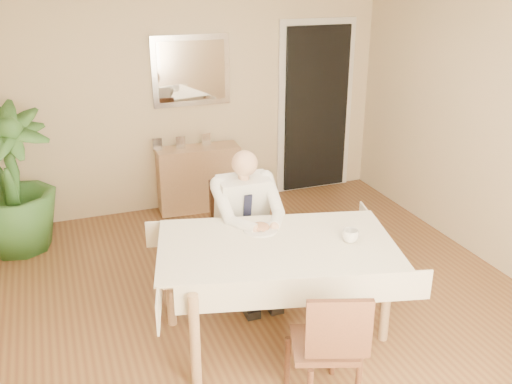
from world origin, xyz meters
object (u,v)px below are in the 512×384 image
object	(u,v)px
chair_far	(238,224)
dining_table	(277,254)
chair_near	(329,343)
potted_palm	(11,181)
sideboard	(199,178)
coffee_mug	(350,236)
seated_man	(249,219)

from	to	relation	value
chair_far	dining_table	bearing A→B (deg)	-93.74
dining_table	chair_far	xyz separation A→B (m)	(-0.00, 0.88, -0.15)
chair_near	potted_palm	distance (m)	3.52
dining_table	chair_far	bearing A→B (deg)	103.92
chair_far	sideboard	distance (m)	1.62
coffee_mug	sideboard	bearing A→B (deg)	99.15
chair_far	potted_palm	bearing A→B (deg)	141.54
seated_man	coffee_mug	size ratio (longest dim) A/B	10.41
chair_far	seated_man	size ratio (longest dim) A/B	0.74
dining_table	chair_far	world-z (taller)	chair_far
chair_far	sideboard	bearing A→B (deg)	83.36
seated_man	chair_far	bearing A→B (deg)	90.00
coffee_mug	potted_palm	xyz separation A→B (m)	(-2.35, 2.31, -0.09)
chair_far	sideboard	xyz separation A→B (m)	(0.08, 1.61, -0.15)
chair_near	potted_palm	size ratio (longest dim) A/B	0.58
dining_table	chair_near	world-z (taller)	chair_near
sideboard	potted_palm	xyz separation A→B (m)	(-1.92, -0.34, 0.35)
coffee_mug	sideboard	xyz separation A→B (m)	(-0.43, 2.65, -0.43)
chair_far	seated_man	bearing A→B (deg)	-93.74
sideboard	dining_table	bearing A→B (deg)	-89.09
chair_near	chair_far	bearing A→B (deg)	109.45
chair_far	chair_near	size ratio (longest dim) A/B	1.10
dining_table	seated_man	bearing A→B (deg)	103.92
coffee_mug	chair_far	bearing A→B (deg)	116.07
chair_near	coffee_mug	xyz separation A→B (m)	(0.50, 0.67, 0.33)
chair_near	potted_palm	world-z (taller)	potted_palm
dining_table	sideboard	world-z (taller)	dining_table
dining_table	sideboard	size ratio (longest dim) A/B	2.14
seated_man	potted_palm	size ratio (longest dim) A/B	0.87
dining_table	potted_palm	bearing A→B (deg)	144.37
dining_table	coffee_mug	xyz separation A→B (m)	(0.51, -0.16, 0.13)
chair_far	sideboard	size ratio (longest dim) A/B	1.00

